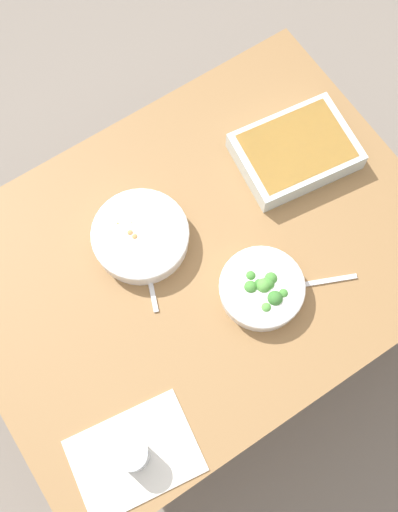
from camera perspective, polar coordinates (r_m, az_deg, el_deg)
name	(u,v)px	position (r m, az deg, el deg)	size (l,w,h in m)	color
ground_plane	(199,325)	(2.31, 0.00, -6.26)	(6.00, 6.00, 0.00)	slate
dining_table	(199,267)	(1.68, 0.00, -1.04)	(1.20, 0.90, 0.74)	olive
placemat	(135,456)	(1.51, -5.82, -17.47)	(0.28, 0.20, 0.00)	silver
stew_bowl	(141,236)	(1.59, -5.28, 1.79)	(0.25, 0.25, 0.06)	white
broccoli_bowl	(262,289)	(1.55, 5.69, -2.94)	(0.21, 0.21, 0.07)	white
baking_dish	(296,151)	(1.70, 8.70, 9.36)	(0.33, 0.26, 0.06)	silver
drink_cup	(133,455)	(1.47, -5.97, -17.41)	(0.07, 0.07, 0.08)	#B2BCC6
spoon_by_stew	(147,269)	(1.59, -4.68, -1.14)	(0.08, 0.17, 0.01)	silver
spoon_by_broccoli	(313,283)	(1.60, 10.19, -2.41)	(0.17, 0.09, 0.01)	silver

